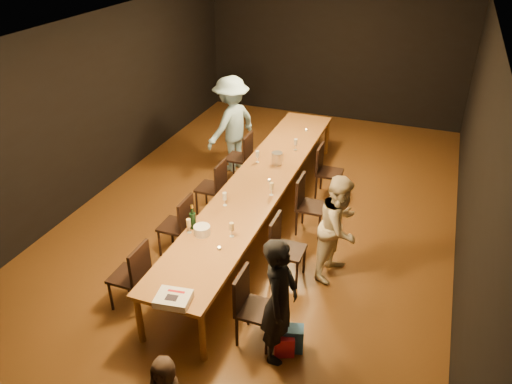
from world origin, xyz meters
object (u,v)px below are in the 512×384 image
(chair_left_0, at_px, (129,275))
(ice_bucket, at_px, (277,158))
(chair_left_2, at_px, (211,187))
(birthday_cake, at_px, (173,299))
(chair_left_3, at_px, (238,157))
(man_blue, at_px, (231,124))
(champagne_bottle, at_px, (193,217))
(plate_stack, at_px, (202,230))
(chair_left_1, at_px, (175,225))
(chair_right_3, at_px, (330,172))
(table, at_px, (260,183))
(woman_tan, at_px, (339,227))
(chair_right_0, at_px, (257,309))
(woman_birthday, at_px, (280,301))
(chair_right_1, at_px, (288,250))
(chair_right_2, at_px, (312,206))

(chair_left_0, xyz_separation_m, ice_bucket, (0.92, 3.04, 0.39))
(chair_left_2, relative_size, birthday_cake, 2.28)
(chair_left_3, bearing_deg, man_blue, 36.22)
(champagne_bottle, bearing_deg, plate_stack, -27.15)
(chair_left_1, xyz_separation_m, ice_bucket, (0.92, 1.84, 0.39))
(chair_left_2, distance_m, champagne_bottle, 1.69)
(chair_right_3, relative_size, birthday_cake, 2.28)
(table, bearing_deg, woman_tan, -30.67)
(plate_stack, xyz_separation_m, champagne_bottle, (-0.17, 0.09, 0.12))
(chair_right_0, bearing_deg, plate_stack, -126.18)
(table, relative_size, chair_right_3, 6.45)
(chair_left_3, relative_size, ice_bucket, 4.63)
(chair_left_2, xyz_separation_m, ice_bucket, (0.92, 0.64, 0.39))
(woman_birthday, relative_size, woman_tan, 1.03)
(woman_birthday, distance_m, ice_bucket, 3.33)
(woman_birthday, height_order, plate_stack, woman_birthday)
(woman_tan, xyz_separation_m, birthday_cake, (-1.36, -2.05, 0.04))
(chair_left_3, height_order, woman_birthday, woman_birthday)
(chair_right_1, relative_size, woman_tan, 0.62)
(chair_right_3, xyz_separation_m, chair_left_3, (-1.70, 0.00, 0.00))
(chair_right_0, height_order, chair_right_1, same)
(chair_left_3, bearing_deg, champagne_bottle, -169.94)
(ice_bucket, bearing_deg, chair_left_3, 148.70)
(table, relative_size, chair_left_2, 6.45)
(chair_left_3, distance_m, ice_bucket, 1.14)
(chair_left_3, distance_m, woman_tan, 3.09)
(chair_left_2, relative_size, man_blue, 0.51)
(chair_right_3, relative_size, champagne_bottle, 2.64)
(table, xyz_separation_m, woman_tan, (1.44, -0.85, 0.05))
(man_blue, bearing_deg, woman_tan, 65.94)
(chair_left_3, bearing_deg, chair_left_0, -180.00)
(woman_birthday, xyz_separation_m, champagne_bottle, (-1.51, 0.96, 0.15))
(woman_tan, xyz_separation_m, ice_bucket, (-1.37, 1.49, 0.10))
(chair_right_0, relative_size, woman_tan, 0.62)
(chair_right_2, height_order, plate_stack, chair_right_2)
(chair_right_3, distance_m, champagne_bottle, 3.04)
(chair_right_2, bearing_deg, table, -90.00)
(woman_tan, bearing_deg, chair_right_2, 48.12)
(woman_birthday, bearing_deg, chair_left_0, 84.63)
(table, height_order, ice_bucket, ice_bucket)
(chair_right_3, relative_size, woman_tan, 0.62)
(chair_right_1, relative_size, chair_left_2, 1.00)
(chair_right_1, bearing_deg, chair_left_2, -125.22)
(chair_right_3, xyz_separation_m, plate_stack, (-1.04, -2.84, 0.35))
(plate_stack, bearing_deg, birthday_cake, -77.86)
(woman_birthday, relative_size, birthday_cake, 3.79)
(champagne_bottle, bearing_deg, chair_left_1, 144.28)
(chair_right_3, height_order, chair_left_1, same)
(chair_left_1, height_order, woman_tan, woman_tan)
(chair_left_0, height_order, plate_stack, chair_left_0)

